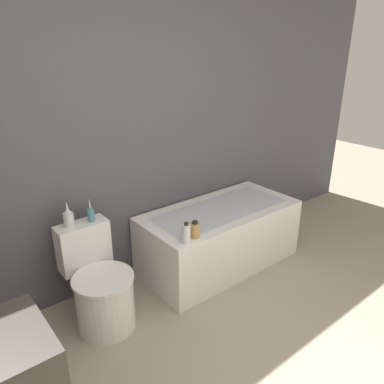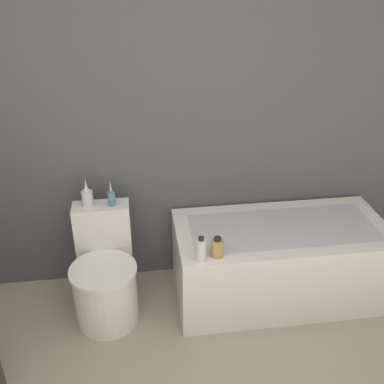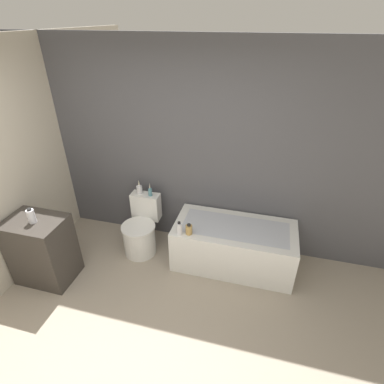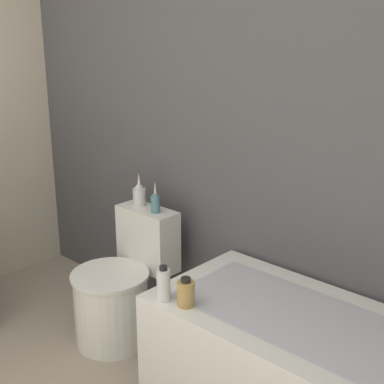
{
  "view_description": "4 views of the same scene",
  "coord_description": "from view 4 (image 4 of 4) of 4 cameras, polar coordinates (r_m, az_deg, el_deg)",
  "views": [
    {
      "loc": [
        -1.35,
        -0.58,
        1.95
      ],
      "look_at": [
        0.35,
        1.53,
        0.86
      ],
      "focal_mm": 35.0,
      "sensor_mm": 36.0,
      "label": 1
    },
    {
      "loc": [
        -0.2,
        -0.83,
        2.21
      ],
      "look_at": [
        0.12,
        1.51,
        0.95
      ],
      "focal_mm": 42.0,
      "sensor_mm": 36.0,
      "label": 2
    },
    {
      "loc": [
        1.0,
        -1.25,
        2.74
      ],
      "look_at": [
        0.25,
        1.55,
        1.02
      ],
      "focal_mm": 28.0,
      "sensor_mm": 36.0,
      "label": 3
    },
    {
      "loc": [
        1.7,
        -0.14,
        1.75
      ],
      "look_at": [
        0.17,
        1.52,
        1.03
      ],
      "focal_mm": 50.0,
      "sensor_mm": 36.0,
      "label": 4
    }
  ],
  "objects": [
    {
      "name": "vase_gold",
      "position": [
        3.12,
        -5.65,
        -0.24
      ],
      "size": [
        0.07,
        0.07,
        0.2
      ],
      "color": "silver",
      "rests_on": "toilet"
    },
    {
      "name": "shampoo_bottle_tall",
      "position": [
        2.41,
        -3.06,
        -9.82
      ],
      "size": [
        0.06,
        0.06,
        0.17
      ],
      "color": "silver",
      "rests_on": "bathtub"
    },
    {
      "name": "shampoo_bottle_short",
      "position": [
        2.37,
        -0.67,
        -10.72
      ],
      "size": [
        0.08,
        0.08,
        0.13
      ],
      "color": "tan",
      "rests_on": "bathtub"
    },
    {
      "name": "bathtub",
      "position": [
        2.48,
        12.71,
        -19.02
      ],
      "size": [
        1.46,
        0.7,
        0.56
      ],
      "color": "white",
      "rests_on": "ground"
    },
    {
      "name": "toilet",
      "position": [
        3.12,
        -7.65,
        -10.37
      ],
      "size": [
        0.44,
        0.59,
        0.73
      ],
      "color": "white",
      "rests_on": "ground"
    },
    {
      "name": "wall_back_tiled",
      "position": [
        2.79,
        4.64,
        8.34
      ],
      "size": [
        6.4,
        0.06,
        2.6
      ],
      "color": "#4C4C51",
      "rests_on": "ground_plane"
    },
    {
      "name": "vase_silver",
      "position": [
        3.0,
        -3.93,
        -1.05
      ],
      "size": [
        0.05,
        0.05,
        0.19
      ],
      "color": "teal",
      "rests_on": "toilet"
    }
  ]
}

